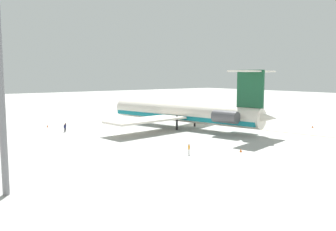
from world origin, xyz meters
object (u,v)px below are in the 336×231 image
object	(u,v)px
main_jetliner	(186,113)
ground_crew_portside	(189,148)
ground_crew_starboard	(186,111)
ground_crew_near_nose	(66,126)
safety_cone_tail	(47,126)
safety_cone_wingtip	(313,127)
ground_crew_near_tail	(65,127)
safety_cone_nose	(241,150)

from	to	relation	value
main_jetliner	ground_crew_portside	bearing A→B (deg)	128.01
main_jetliner	ground_crew_starboard	xyz separation A→B (m)	(21.58, -18.80, -2.57)
ground_crew_near_nose	safety_cone_tail	world-z (taller)	ground_crew_near_nose
ground_crew_near_nose	safety_cone_wingtip	world-z (taller)	ground_crew_near_nose
ground_crew_near_nose	ground_crew_starboard	world-z (taller)	ground_crew_near_nose
ground_crew_near_tail	ground_crew_portside	world-z (taller)	ground_crew_near_tail
ground_crew_starboard	safety_cone_nose	bearing A→B (deg)	-82.46
ground_crew_starboard	safety_cone_nose	xyz separation A→B (m)	(-46.65, 28.76, -0.78)
ground_crew_near_nose	safety_cone_nose	world-z (taller)	ground_crew_near_nose
ground_crew_near_nose	safety_cone_wingtip	xyz separation A→B (m)	(-31.53, -47.24, -0.82)
safety_cone_nose	main_jetliner	bearing A→B (deg)	-21.66
ground_crew_near_nose	safety_cone_tail	size ratio (longest dim) A/B	3.13
ground_crew_portside	ground_crew_starboard	distance (m)	56.26
ground_crew_near_nose	ground_crew_portside	world-z (taller)	ground_crew_near_nose
main_jetliner	safety_cone_wingtip	xyz separation A→B (m)	(-17.84, -23.77, -3.35)
safety_cone_nose	ground_crew_near_tail	bearing A→B (deg)	21.80
safety_cone_wingtip	main_jetliner	bearing A→B (deg)	53.11
safety_cone_tail	ground_crew_portside	bearing A→B (deg)	-170.09
ground_crew_portside	safety_cone_wingtip	size ratio (longest dim) A/B	3.04
main_jetliner	ground_crew_near_tail	xyz separation A→B (m)	(11.42, 24.56, -2.51)
safety_cone_nose	ground_crew_starboard	bearing A→B (deg)	-31.65
ground_crew_starboard	safety_cone_tail	bearing A→B (deg)	-140.02
ground_crew_near_tail	safety_cone_wingtip	world-z (taller)	ground_crew_near_tail
safety_cone_nose	safety_cone_wingtip	xyz separation A→B (m)	(7.23, -33.73, 0.00)
ground_crew_near_tail	ground_crew_starboard	world-z (taller)	ground_crew_near_tail
ground_crew_near_tail	ground_crew_starboard	distance (m)	44.53
main_jetliner	safety_cone_tail	bearing A→B (deg)	37.70
safety_cone_nose	safety_cone_tail	distance (m)	48.46
ground_crew_near_nose	ground_crew_near_tail	world-z (taller)	ground_crew_near_tail
ground_crew_near_tail	ground_crew_starboard	xyz separation A→B (m)	(10.16, -43.36, -0.06)
ground_crew_portside	safety_cone_wingtip	xyz separation A→B (m)	(3.43, -41.41, -0.79)
ground_crew_starboard	safety_cone_nose	world-z (taller)	ground_crew_starboard
main_jetliner	ground_crew_near_tail	distance (m)	27.20
ground_crew_near_nose	ground_crew_portside	xyz separation A→B (m)	(-34.97, -5.83, -0.03)
main_jetliner	safety_cone_nose	world-z (taller)	main_jetliner
ground_crew_near_nose	safety_cone_nose	size ratio (longest dim) A/B	3.13
ground_crew_near_nose	safety_cone_nose	bearing A→B (deg)	101.50
ground_crew_near_tail	safety_cone_wingtip	size ratio (longest dim) A/B	3.22
ground_crew_near_tail	safety_cone_nose	size ratio (longest dim) A/B	3.22
safety_cone_wingtip	safety_cone_tail	bearing A→B (deg)	51.50
safety_cone_wingtip	safety_cone_tail	xyz separation A→B (m)	(38.82, 48.80, 0.00)
ground_crew_near_tail	safety_cone_nose	xyz separation A→B (m)	(-36.49, -14.60, -0.85)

